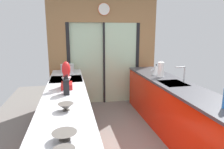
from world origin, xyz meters
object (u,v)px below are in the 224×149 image
object	(u,v)px
knife_block	(66,86)
stock_pot	(67,69)
mixing_bowl_mid	(65,136)
mixing_bowl_far	(66,107)
paper_towel_roll	(161,70)
oven_range	(67,102)
stand_mixer	(66,78)
kettle	(156,70)

from	to	relation	value
knife_block	stock_pot	xyz separation A→B (m)	(-0.00, 1.54, -0.02)
mixing_bowl_mid	stock_pot	xyz separation A→B (m)	(-0.00, 2.79, 0.06)
mixing_bowl_far	stock_pot	world-z (taller)	stock_pot
paper_towel_roll	stock_pot	bearing A→B (deg)	156.43
stock_pot	mixing_bowl_mid	bearing A→B (deg)	-90.00
oven_range	mixing_bowl_far	world-z (taller)	mixing_bowl_far
mixing_bowl_mid	stand_mixer	world-z (taller)	stand_mixer
stand_mixer	stock_pot	xyz separation A→B (m)	(-0.00, 1.23, -0.07)
oven_range	knife_block	xyz separation A→B (m)	(0.02, -0.97, 0.57)
mixing_bowl_far	kettle	xyz separation A→B (m)	(1.78, 1.60, 0.05)
stand_mixer	stock_pot	distance (m)	1.23
stand_mixer	stock_pot	size ratio (longest dim) A/B	1.50
mixing_bowl_far	kettle	bearing A→B (deg)	41.86
stock_pot	knife_block	bearing A→B (deg)	-90.00
mixing_bowl_far	kettle	world-z (taller)	kettle
mixing_bowl_mid	stock_pot	world-z (taller)	stock_pot
paper_towel_roll	mixing_bowl_far	bearing A→B (deg)	-142.19
stand_mixer	stock_pot	bearing A→B (deg)	90.00
kettle	paper_towel_roll	xyz separation A→B (m)	(-0.00, -0.22, 0.05)
mixing_bowl_far	paper_towel_roll	world-z (taller)	paper_towel_roll
mixing_bowl_mid	stand_mixer	xyz separation A→B (m)	(0.00, 1.57, 0.12)
mixing_bowl_far	paper_towel_roll	distance (m)	2.26
knife_block	stock_pot	world-z (taller)	knife_block
paper_towel_roll	kettle	bearing A→B (deg)	89.46
mixing_bowl_mid	paper_towel_roll	size ratio (longest dim) A/B	0.64
oven_range	stock_pot	size ratio (longest dim) A/B	3.28
mixing_bowl_far	knife_block	size ratio (longest dim) A/B	0.62
mixing_bowl_mid	mixing_bowl_far	distance (m)	0.64
oven_range	mixing_bowl_mid	size ratio (longest dim) A/B	4.54
stand_mixer	knife_block	bearing A→B (deg)	-89.99
stand_mixer	kettle	world-z (taller)	stand_mixer
mixing_bowl_mid	knife_block	distance (m)	1.26
mixing_bowl_far	stand_mixer	xyz separation A→B (m)	(0.00, 0.93, 0.12)
oven_range	paper_towel_roll	distance (m)	1.91
knife_block	stand_mixer	world-z (taller)	stand_mixer
oven_range	stand_mixer	world-z (taller)	stand_mixer
kettle	mixing_bowl_far	bearing A→B (deg)	-138.14
knife_block	paper_towel_roll	xyz separation A→B (m)	(1.78, 0.76, 0.03)
oven_range	stand_mixer	bearing A→B (deg)	-88.38
mixing_bowl_mid	mixing_bowl_far	bearing A→B (deg)	90.00
mixing_bowl_mid	mixing_bowl_far	world-z (taller)	mixing_bowl_far
stand_mixer	mixing_bowl_mid	bearing A→B (deg)	-90.00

